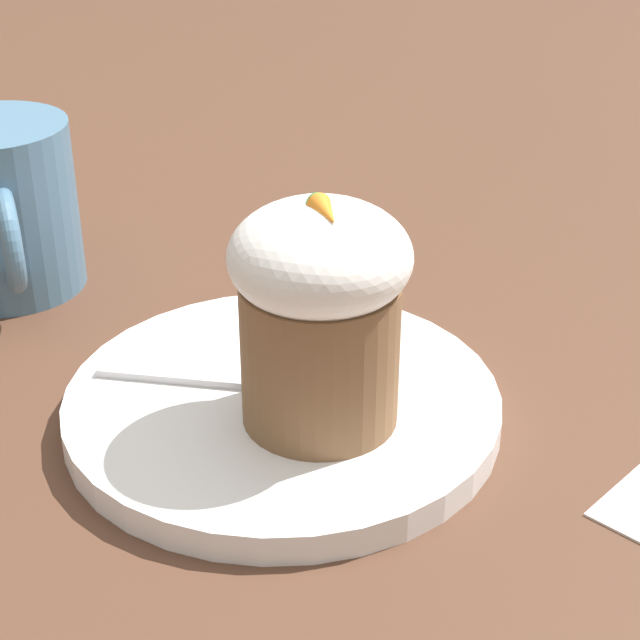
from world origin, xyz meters
TOP-DOWN VIEW (x-y plane):
  - ground_plane at (0.00, 0.00)m, footprint 4.00×4.00m
  - dessert_plate at (0.00, 0.00)m, footprint 0.21×0.21m
  - carrot_cake at (0.02, 0.01)m, footprint 0.08×0.08m
  - spoon at (-0.01, -0.00)m, footprint 0.08×0.12m
  - coffee_cup at (-0.19, -0.11)m, footprint 0.12×0.09m

SIDE VIEW (x-z plane):
  - ground_plane at x=0.00m, z-range 0.00..0.00m
  - dessert_plate at x=0.00m, z-range 0.00..0.02m
  - spoon at x=-0.01m, z-range 0.01..0.02m
  - coffee_cup at x=-0.19m, z-range 0.00..0.10m
  - carrot_cake at x=0.02m, z-range 0.02..0.13m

